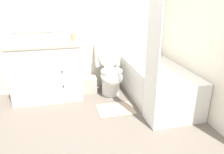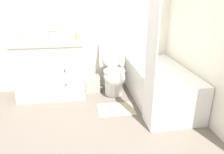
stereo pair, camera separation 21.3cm
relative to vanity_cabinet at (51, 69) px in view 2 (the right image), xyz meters
The scene contains 14 objects.
ground_plane 1.73m from the vanity_cabinet, 63.55° to the right, with size 14.00×14.00×0.00m, color #6B6056.
wall_back 1.13m from the vanity_cabinet, 21.46° to the left, with size 8.00×0.06×2.50m.
wall_right 2.28m from the vanity_cabinet, 16.79° to the right, with size 0.05×2.76×2.50m.
vanity_cabinet is the anchor object (origin of this frame).
sink_faucet 0.50m from the vanity_cabinet, 90.00° to the left, with size 0.14×0.12×0.12m.
toilet 1.00m from the vanity_cabinet, ahead, with size 0.41×0.65×0.86m.
bathtub 1.72m from the vanity_cabinet, 16.86° to the right, with size 0.73×1.52×0.54m.
shower_curtain 1.74m from the vanity_cabinet, 40.81° to the right, with size 0.01×0.37×1.91m.
wastebasket 0.73m from the vanity_cabinet, ahead, with size 0.25×0.21×0.26m.
tissue_box 0.52m from the vanity_cabinet, 39.02° to the left, with size 0.14×0.15×0.12m.
soap_dispenser 0.67m from the vanity_cabinet, ahead, with size 0.07×0.07×0.15m.
hand_towel_folded 0.60m from the vanity_cabinet, 155.95° to the right, with size 0.27×0.14×0.06m.
bath_towel_folded 1.86m from the vanity_cabinet, 35.85° to the right, with size 0.36×0.22×0.07m.
bath_mat 1.23m from the vanity_cabinet, 35.17° to the right, with size 0.52×0.38×0.02m.
Camera 2 is at (-0.30, -1.88, 1.58)m, focal length 35.00 mm.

